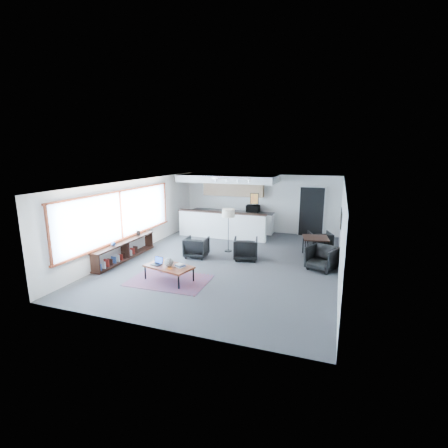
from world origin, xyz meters
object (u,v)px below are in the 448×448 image
(armchair_left, at_px, (196,246))
(dining_chair_near, at_px, (322,259))
(floor_lamp, at_px, (228,215))
(coffee_table, at_px, (169,267))
(ceramic_pot, at_px, (169,262))
(dining_chair_far, at_px, (320,242))
(microwave, at_px, (253,208))
(armchair_right, at_px, (246,248))
(laptop, at_px, (158,262))
(book_stack, at_px, (180,266))
(dining_table, at_px, (316,239))

(armchair_left, bearing_deg, dining_chair_near, 176.36)
(floor_lamp, bearing_deg, coffee_table, -102.04)
(ceramic_pot, bearing_deg, floor_lamp, 78.81)
(ceramic_pot, distance_m, dining_chair_far, 5.85)
(armchair_left, distance_m, microwave, 4.25)
(armchair_right, bearing_deg, microwave, -92.71)
(coffee_table, distance_m, laptop, 0.37)
(ceramic_pot, distance_m, book_stack, 0.32)
(armchair_left, distance_m, armchair_right, 1.70)
(armchair_left, distance_m, dining_chair_near, 4.16)
(ceramic_pot, relative_size, dining_chair_near, 0.37)
(laptop, bearing_deg, microwave, 91.98)
(coffee_table, distance_m, dining_table, 5.15)
(ceramic_pot, xyz_separation_m, armchair_right, (1.48, 2.60, -0.16))
(coffee_table, xyz_separation_m, laptop, (-0.35, -0.00, 0.09))
(book_stack, bearing_deg, dining_chair_near, 32.40)
(coffee_table, relative_size, floor_lamp, 0.94)
(book_stack, xyz_separation_m, armchair_left, (-0.49, 2.19, -0.10))
(dining_table, bearing_deg, ceramic_pot, -135.49)
(coffee_table, xyz_separation_m, ceramic_pot, (0.04, -0.05, 0.16))
(book_stack, height_order, dining_chair_near, dining_chair_near)
(laptop, xyz_separation_m, microwave, (1.14, 6.30, 0.62))
(laptop, height_order, dining_table, dining_table)
(book_stack, xyz_separation_m, dining_chair_far, (3.49, 4.37, -0.15))
(laptop, relative_size, dining_chair_far, 0.50)
(laptop, relative_size, ceramic_pot, 1.33)
(dining_table, bearing_deg, book_stack, -133.61)
(book_stack, bearing_deg, ceramic_pot, -166.28)
(laptop, bearing_deg, book_stack, 14.20)
(armchair_left, relative_size, dining_chair_far, 1.15)
(laptop, distance_m, dining_chair_far, 6.07)
(armchair_left, bearing_deg, floor_lamp, -135.71)
(floor_lamp, distance_m, dining_table, 3.14)
(microwave, bearing_deg, armchair_left, -104.53)
(microwave, bearing_deg, dining_chair_far, -33.64)
(book_stack, height_order, microwave, microwave)
(ceramic_pot, bearing_deg, armchair_left, 94.70)
(book_stack, distance_m, dining_chair_far, 5.59)
(ceramic_pot, height_order, floor_lamp, floor_lamp)
(dining_chair_near, xyz_separation_m, dining_chair_far, (-0.18, 2.05, -0.01))
(armchair_right, xyz_separation_m, microwave, (-0.73, 3.75, 0.72))
(coffee_table, height_order, dining_table, dining_table)
(floor_lamp, distance_m, microwave, 3.11)
(laptop, relative_size, dining_chair_near, 0.49)
(dining_chair_near, bearing_deg, microwave, 152.38)
(coffee_table, relative_size, microwave, 2.58)
(armchair_left, xyz_separation_m, dining_table, (3.86, 1.35, 0.26))
(coffee_table, xyz_separation_m, dining_chair_near, (4.01, 2.35, -0.06))
(armchair_left, xyz_separation_m, dining_chair_near, (4.16, 0.14, -0.04))
(armchair_right, bearing_deg, dining_table, -168.86)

